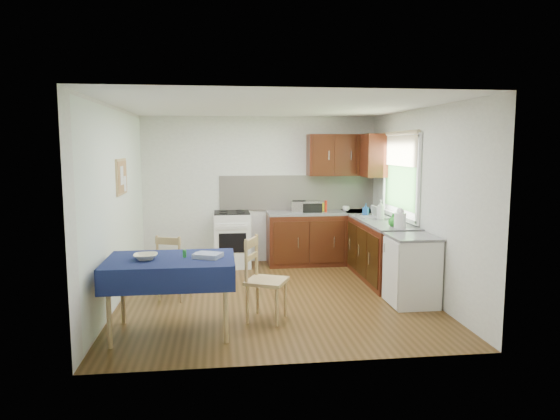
{
  "coord_description": "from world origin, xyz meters",
  "views": [
    {
      "loc": [
        -0.7,
        -6.44,
        1.99
      ],
      "look_at": [
        0.12,
        0.27,
        1.13
      ],
      "focal_mm": 32.0,
      "sensor_mm": 36.0,
      "label": 1
    }
  ],
  "objects": [
    {
      "name": "toaster",
      "position": [
        0.62,
        1.74,
        0.99
      ],
      "size": [
        0.27,
        0.16,
        0.21
      ],
      "rotation": [
        0.0,
        0.0,
        -0.14
      ],
      "color": "#BABABF",
      "rests_on": "worktop_back"
    },
    {
      "name": "soap_bottle_a",
      "position": [
        1.7,
        0.74,
        1.05
      ],
      "size": [
        0.16,
        0.16,
        0.3
      ],
      "primitive_type": "imported",
      "rotation": [
        0.0,
        0.0,
        0.46
      ],
      "color": "white",
      "rests_on": "worktop_right"
    },
    {
      "name": "floor",
      "position": [
        0.0,
        0.0,
        0.0
      ],
      "size": [
        4.2,
        4.2,
        0.0
      ],
      "primitive_type": "plane",
      "color": "#483013",
      "rests_on": "ground"
    },
    {
      "name": "window",
      "position": [
        1.97,
        0.7,
        1.65
      ],
      "size": [
        0.04,
        1.48,
        1.26
      ],
      "color": "#295723",
      "rests_on": "wall_right"
    },
    {
      "name": "plate_bowl",
      "position": [
        -1.48,
        -1.2,
        0.85
      ],
      "size": [
        0.26,
        0.26,
        0.06
      ],
      "primitive_type": "imported",
      "rotation": [
        0.0,
        0.0,
        0.07
      ],
      "color": "#EEE9C3",
      "rests_on": "dining_table"
    },
    {
      "name": "soap_bottle_c",
      "position": [
        1.67,
        0.11,
        0.99
      ],
      "size": [
        0.14,
        0.14,
        0.18
      ],
      "primitive_type": "imported",
      "rotation": [
        0.0,
        0.0,
        3.16
      ],
      "color": "green",
      "rests_on": "worktop_right"
    },
    {
      "name": "yellow_packet",
      "position": [
        1.02,
        1.87,
        0.97
      ],
      "size": [
        0.12,
        0.1,
        0.14
      ],
      "primitive_type": "cube",
      "rotation": [
        0.0,
        0.0,
        0.3
      ],
      "color": "yellow",
      "rests_on": "worktop_back"
    },
    {
      "name": "worktop_back",
      "position": [
        1.05,
        1.8,
        0.88
      ],
      "size": [
        1.9,
        0.6,
        0.04
      ],
      "primitive_type": "cube",
      "color": "slate",
      "rests_on": "base_cabinets"
    },
    {
      "name": "worktop_right",
      "position": [
        1.7,
        0.65,
        0.88
      ],
      "size": [
        0.6,
        1.7,
        0.04
      ],
      "primitive_type": "cube",
      "color": "slate",
      "rests_on": "base_cabinets"
    },
    {
      "name": "tea_towel",
      "position": [
        -0.83,
        -1.19,
        0.84
      ],
      "size": [
        0.34,
        0.31,
        0.05
      ],
      "primitive_type": "cube",
      "rotation": [
        0.0,
        0.0,
        -0.43
      ],
      "color": "navy",
      "rests_on": "dining_table"
    },
    {
      "name": "wall_right",
      "position": [
        2.0,
        0.0,
        1.25
      ],
      "size": [
        0.02,
        4.2,
        2.5
      ],
      "primitive_type": "cube",
      "color": "silver",
      "rests_on": "ground"
    },
    {
      "name": "stove",
      "position": [
        -0.5,
        1.8,
        0.46
      ],
      "size": [
        0.6,
        0.61,
        0.92
      ],
      "color": "white",
      "rests_on": "ground"
    },
    {
      "name": "splashback",
      "position": [
        0.65,
        2.08,
        1.2
      ],
      "size": [
        2.7,
        0.02,
        0.6
      ],
      "primitive_type": "cube",
      "color": "beige",
      "rests_on": "wall_back"
    },
    {
      "name": "sauce_bottle",
      "position": [
        1.07,
        1.7,
        1.0
      ],
      "size": [
        0.04,
        0.04,
        0.2
      ],
      "primitive_type": "cylinder",
      "color": "red",
      "rests_on": "worktop_back"
    },
    {
      "name": "chair_near",
      "position": [
        -0.22,
        -0.87,
        0.51
      ],
      "size": [
        0.56,
        0.56,
        0.97
      ],
      "rotation": [
        0.0,
        0.0,
        1.15
      ],
      "color": "tan",
      "rests_on": "ground"
    },
    {
      "name": "base_cabinets",
      "position": [
        1.36,
        1.26,
        0.43
      ],
      "size": [
        1.9,
        2.3,
        0.86
      ],
      "color": "black",
      "rests_on": "ground"
    },
    {
      "name": "ceiling",
      "position": [
        0.0,
        0.0,
        2.5
      ],
      "size": [
        4.0,
        4.2,
        0.02
      ],
      "primitive_type": "cube",
      "color": "white",
      "rests_on": "wall_back"
    },
    {
      "name": "cup",
      "position": [
        1.43,
        1.74,
        0.95
      ],
      "size": [
        0.15,
        0.15,
        0.09
      ],
      "primitive_type": "imported",
      "rotation": [
        0.0,
        0.0,
        0.29
      ],
      "color": "silver",
      "rests_on": "worktop_back"
    },
    {
      "name": "wall_front",
      "position": [
        0.0,
        -2.1,
        1.25
      ],
      "size": [
        4.0,
        0.02,
        2.5
      ],
      "primitive_type": "cube",
      "color": "silver",
      "rests_on": "ground"
    },
    {
      "name": "fridge",
      "position": [
        1.7,
        -0.55,
        0.44
      ],
      "size": [
        0.58,
        0.6,
        0.89
      ],
      "color": "white",
      "rests_on": "ground"
    },
    {
      "name": "dining_table",
      "position": [
        -1.23,
        -1.16,
        0.71
      ],
      "size": [
        1.35,
        0.91,
        0.82
      ],
      "rotation": [
        0.0,
        0.0,
        -0.02
      ],
      "color": "#101243",
      "rests_on": "ground"
    },
    {
      "name": "sandwich_press",
      "position": [
        0.84,
        1.78,
        0.99
      ],
      "size": [
        0.32,
        0.28,
        0.19
      ],
      "rotation": [
        0.0,
        0.0,
        -0.36
      ],
      "color": "black",
      "rests_on": "worktop_back"
    },
    {
      "name": "chair_far",
      "position": [
        -1.32,
        0.05,
        0.46
      ],
      "size": [
        0.49,
        0.49,
        0.86
      ],
      "rotation": [
        0.0,
        0.0,
        2.77
      ],
      "color": "tan",
      "rests_on": "ground"
    },
    {
      "name": "upper_cabinets",
      "position": [
        1.52,
        1.8,
        1.85
      ],
      "size": [
        1.2,
        0.85,
        0.7
      ],
      "color": "black",
      "rests_on": "wall_back"
    },
    {
      "name": "spice_jar",
      "position": [
        -1.08,
        -1.14,
        0.86
      ],
      "size": [
        0.04,
        0.04,
        0.08
      ],
      "primitive_type": "cylinder",
      "color": "#238130",
      "rests_on": "dining_table"
    },
    {
      "name": "soap_bottle_b",
      "position": [
        1.64,
        1.29,
        0.99
      ],
      "size": [
        0.12,
        0.12,
        0.18
      ],
      "primitive_type": "imported",
      "rotation": [
        0.0,
        0.0,
        2.53
      ],
      "color": "#1C52A6",
      "rests_on": "worktop_right"
    },
    {
      "name": "kettle",
      "position": [
        1.72,
        -0.02,
        1.02
      ],
      "size": [
        0.16,
        0.16,
        0.27
      ],
      "color": "white",
      "rests_on": "worktop_right"
    },
    {
      "name": "wall_left",
      "position": [
        -2.0,
        0.0,
        1.25
      ],
      "size": [
        0.02,
        4.2,
        2.5
      ],
      "primitive_type": "cube",
      "color": "white",
      "rests_on": "ground"
    },
    {
      "name": "wall_back",
      "position": [
        0.0,
        2.1,
        1.25
      ],
      "size": [
        4.0,
        0.02,
        2.5
      ],
      "primitive_type": "cube",
      "color": "silver",
      "rests_on": "ground"
    },
    {
      "name": "book",
      "position": [
        -0.99,
        -1.04,
        0.82
      ],
      "size": [
        0.18,
        0.23,
        0.02
      ],
      "primitive_type": "imported",
      "rotation": [
        0.0,
        0.0,
        -0.17
      ],
      "color": "white",
      "rests_on": "dining_table"
    },
    {
      "name": "worktop_corner",
      "position": [
        1.7,
        1.8,
        0.88
      ],
      "size": [
        0.6,
        0.6,
        0.04
      ],
      "primitive_type": "cube",
      "color": "slate",
      "rests_on": "base_cabinets"
    },
    {
      "name": "dish_rack",
      "position": [
        1.68,
        0.94,
        0.92
      ],
      "size": [
        0.41,
        0.31,
        0.19
      ],
      "rotation": [
        0.0,
        0.0,
        0.42
      ],
      "color": "#95959A",
      "rests_on": "worktop_right"
    },
    {
      "name": "corkboard",
      "position": [
        -1.97,
        0.3,
        1.6
      ],
      "size": [
        0.04,
        0.62,
        0.47
      ],
      "color": "tan",
      "rests_on": "wall_left"
    }
  ]
}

